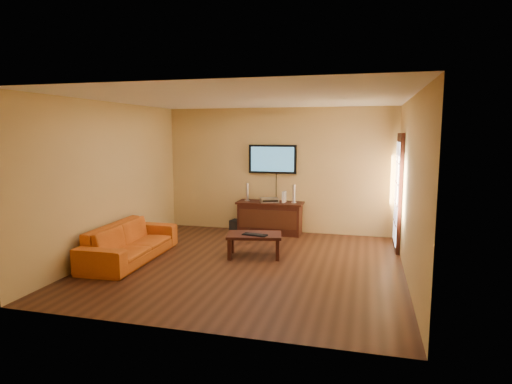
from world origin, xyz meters
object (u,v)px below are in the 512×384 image
(keyboard, at_px, (255,235))
(speaker_left, at_px, (247,193))
(av_receiver, at_px, (269,200))
(subwoofer, at_px, (237,226))
(media_console, at_px, (270,218))
(bottle, at_px, (249,230))
(game_console, at_px, (284,197))
(speaker_right, at_px, (294,194))
(sofa, at_px, (130,236))
(television, at_px, (273,159))
(coffee_table, at_px, (254,237))

(keyboard, bearing_deg, speaker_left, 109.51)
(av_receiver, height_order, subwoofer, av_receiver)
(media_console, distance_m, bottle, 0.53)
(subwoofer, bearing_deg, game_console, 11.89)
(speaker_right, bearing_deg, game_console, -179.92)
(speaker_right, height_order, game_console, speaker_right)
(subwoofer, bearing_deg, sofa, -106.38)
(television, height_order, speaker_left, television)
(coffee_table, xyz_separation_m, bottle, (-0.54, 1.58, -0.26))
(av_receiver, height_order, game_console, game_console)
(media_console, xyz_separation_m, subwoofer, (-0.73, -0.05, -0.22))
(av_receiver, height_order, bottle, av_receiver)
(sofa, bearing_deg, coffee_table, -72.90)
(television, distance_m, sofa, 3.51)
(coffee_table, bearing_deg, speaker_right, 77.68)
(keyboard, bearing_deg, media_console, 94.81)
(sofa, bearing_deg, media_console, -39.08)
(bottle, bearing_deg, speaker_left, 113.93)
(speaker_right, height_order, av_receiver, speaker_right)
(media_console, distance_m, game_console, 0.55)
(bottle, bearing_deg, speaker_right, 13.05)
(av_receiver, distance_m, subwoofer, 0.94)
(game_console, bearing_deg, av_receiver, -167.35)
(av_receiver, bearing_deg, speaker_right, -17.53)
(sofa, height_order, subwoofer, sofa)
(sofa, relative_size, speaker_right, 5.44)
(game_console, distance_m, subwoofer, 1.24)
(coffee_table, xyz_separation_m, speaker_left, (-0.64, 1.81, 0.52))
(speaker_right, xyz_separation_m, bottle, (-0.93, -0.22, -0.78))
(bottle, height_order, keyboard, keyboard)
(speaker_right, distance_m, subwoofer, 1.45)
(bottle, bearing_deg, television, 46.74)
(sofa, relative_size, keyboard, 4.70)
(av_receiver, bearing_deg, coffee_table, -107.13)
(speaker_left, bearing_deg, bottle, -66.07)
(television, bearing_deg, keyboard, -85.70)
(av_receiver, bearing_deg, subwoofer, 159.59)
(speaker_left, bearing_deg, media_console, -1.40)
(television, distance_m, keyboard, 2.42)
(sofa, xyz_separation_m, av_receiver, (1.89, 2.45, 0.32))
(speaker_left, distance_m, bottle, 0.82)
(av_receiver, bearing_deg, sofa, -149.06)
(media_console, xyz_separation_m, keyboard, (0.16, -1.89, 0.07))
(media_console, distance_m, av_receiver, 0.39)
(game_console, bearing_deg, speaker_right, 6.34)
(media_console, relative_size, coffee_table, 1.36)
(television, distance_m, game_console, 0.87)
(coffee_table, distance_m, sofa, 2.13)
(keyboard, bearing_deg, av_receiver, 95.19)
(coffee_table, height_order, sofa, sofa)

